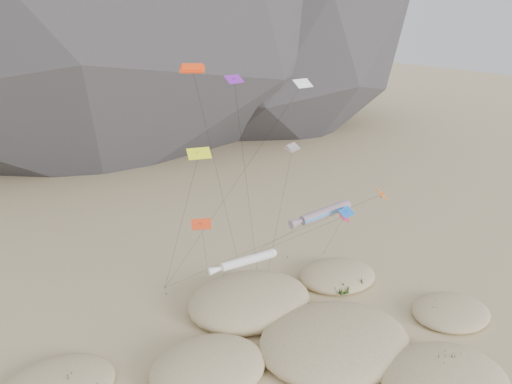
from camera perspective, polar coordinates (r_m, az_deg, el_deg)
ground at (r=51.65m, az=8.94°, el=-20.61°), size 500.00×500.00×0.00m
dunes at (r=52.59m, az=3.84°, el=-18.53°), size 52.25×37.48×3.87m
dune_grass at (r=53.45m, az=5.62°, el=-17.68°), size 41.93×29.22×1.55m
kite_stakes at (r=68.96m, az=-2.33°, el=-9.01°), size 24.26×3.65×0.30m
rainbow_tube_kite at (r=52.60m, az=7.63°, el=-2.43°), size 7.89×18.16×14.46m
white_tube_kite at (r=48.55m, az=-1.28°, el=-7.91°), size 8.77×16.82×11.45m
orange_parafoil at (r=48.34m, az=-7.15°, el=13.29°), size 12.26×13.65×28.91m
multi_parafoil at (r=54.79m, az=4.16°, el=4.85°), size 3.50×9.62×19.94m
delta_kites at (r=51.63m, az=3.65°, el=2.16°), size 25.40×19.14×28.15m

